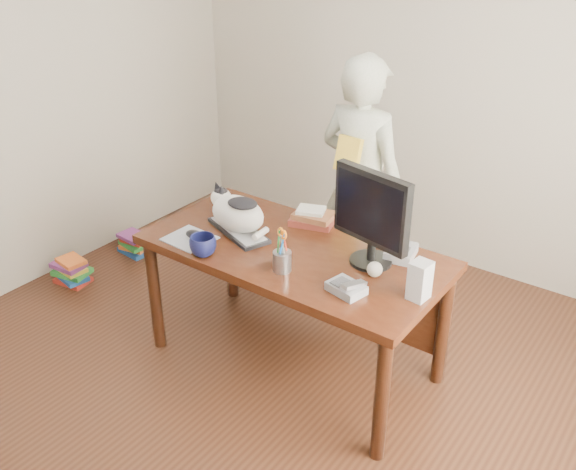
% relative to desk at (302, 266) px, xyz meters
% --- Properties ---
extents(room, '(4.50, 4.50, 4.50)m').
position_rel_desk_xyz_m(room, '(0.00, -0.68, 0.75)').
color(room, black).
rests_on(room, ground).
extents(desk, '(1.60, 0.80, 0.75)m').
position_rel_desk_xyz_m(desk, '(0.00, 0.00, 0.00)').
color(desk, black).
rests_on(desk, ground).
extents(keyboard, '(0.46, 0.30, 0.03)m').
position_rel_desk_xyz_m(keyboard, '(-0.35, -0.11, 0.16)').
color(keyboard, black).
rests_on(keyboard, desk).
extents(cat, '(0.42, 0.30, 0.24)m').
position_rel_desk_xyz_m(cat, '(-0.37, -0.11, 0.27)').
color(cat, white).
rests_on(cat, keyboard).
extents(monitor, '(0.44, 0.25, 0.50)m').
position_rel_desk_xyz_m(monitor, '(0.40, 0.01, 0.43)').
color(monitor, black).
rests_on(monitor, desk).
extents(pen_cup, '(0.12, 0.12, 0.24)m').
position_rel_desk_xyz_m(pen_cup, '(0.08, -0.29, 0.21)').
color(pen_cup, gray).
rests_on(pen_cup, desk).
extents(mousepad, '(0.25, 0.23, 0.01)m').
position_rel_desk_xyz_m(mousepad, '(-0.51, -0.33, 0.15)').
color(mousepad, '#9DA2A9').
rests_on(mousepad, desk).
extents(mouse, '(0.11, 0.08, 0.04)m').
position_rel_desk_xyz_m(mouse, '(-0.49, -0.31, 0.17)').
color(mouse, black).
rests_on(mouse, mousepad).
extents(coffee_mug, '(0.18, 0.18, 0.11)m').
position_rel_desk_xyz_m(coffee_mug, '(-0.33, -0.41, 0.20)').
color(coffee_mug, '#0D0F35').
rests_on(coffee_mug, desk).
extents(phone, '(0.19, 0.16, 0.08)m').
position_rel_desk_xyz_m(phone, '(0.45, -0.28, 0.17)').
color(phone, slate).
rests_on(phone, desk).
extents(speaker, '(0.09, 0.10, 0.19)m').
position_rel_desk_xyz_m(speaker, '(0.74, -0.13, 0.24)').
color(speaker, '#9C9C9F').
rests_on(speaker, desk).
extents(baseball, '(0.08, 0.08, 0.08)m').
position_rel_desk_xyz_m(baseball, '(0.48, -0.08, 0.19)').
color(baseball, beige).
rests_on(baseball, desk).
extents(book_stack, '(0.28, 0.23, 0.09)m').
position_rel_desk_xyz_m(book_stack, '(-0.08, 0.22, 0.19)').
color(book_stack, '#521D16').
rests_on(book_stack, desk).
extents(calculator, '(0.17, 0.21, 0.06)m').
position_rel_desk_xyz_m(calculator, '(0.50, 0.17, 0.17)').
color(calculator, slate).
rests_on(calculator, desk).
extents(person, '(0.61, 0.43, 1.61)m').
position_rel_desk_xyz_m(person, '(-0.09, 0.76, 0.21)').
color(person, white).
rests_on(person, ground).
extents(held_book, '(0.16, 0.10, 0.21)m').
position_rel_desk_xyz_m(held_book, '(-0.09, 0.59, 0.45)').
color(held_book, yellow).
rests_on(held_book, person).
extents(book_pile_a, '(0.27, 0.22, 0.18)m').
position_rel_desk_xyz_m(book_pile_a, '(-1.75, -0.28, -0.51)').
color(book_pile_a, '#A32317').
rests_on(book_pile_a, ground).
extents(book_pile_b, '(0.26, 0.20, 0.15)m').
position_rel_desk_xyz_m(book_pile_b, '(-1.72, 0.27, -0.53)').
color(book_pile_b, navy).
rests_on(book_pile_b, ground).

